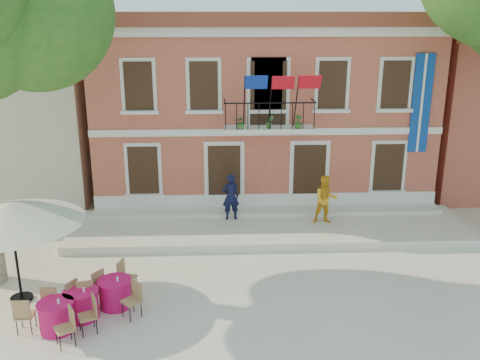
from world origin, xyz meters
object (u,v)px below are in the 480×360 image
patio_umbrella (10,213)px  pedestrian_orange (326,200)px  pedestrian_navy (231,197)px  cafe_table_3 (115,292)px  cafe_table_1 (82,303)px  cafe_table_0 (56,315)px

patio_umbrella → pedestrian_orange: 10.29m
pedestrian_navy → cafe_table_3: (-3.21, -5.39, -0.72)m
pedestrian_navy → pedestrian_orange: bearing=162.3°
pedestrian_navy → pedestrian_orange: 3.38m
cafe_table_1 → cafe_table_3: 0.92m
cafe_table_0 → cafe_table_3: size_ratio=1.03×
patio_umbrella → pedestrian_navy: patio_umbrella is taller
patio_umbrella → pedestrian_orange: size_ratio=2.15×
patio_umbrella → pedestrian_orange: bearing=25.7°
cafe_table_3 → cafe_table_1: bearing=-144.9°
patio_umbrella → pedestrian_navy: 7.78m
cafe_table_1 → pedestrian_orange: bearing=36.5°
cafe_table_1 → cafe_table_0: bearing=-131.0°
patio_umbrella → cafe_table_0: 2.95m
pedestrian_orange → patio_umbrella: bearing=-157.2°
pedestrian_navy → pedestrian_orange: pedestrian_orange is taller
patio_umbrella → pedestrian_orange: (9.19, 4.42, -1.34)m
cafe_table_0 → cafe_table_3: (1.23, 1.08, 0.00)m
patio_umbrella → cafe_table_3: (2.64, -0.46, -2.09)m
cafe_table_0 → cafe_table_1: size_ratio=1.01×
cafe_table_1 → cafe_table_3: same height
pedestrian_orange → cafe_table_1: (-7.31, -5.41, -0.75)m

